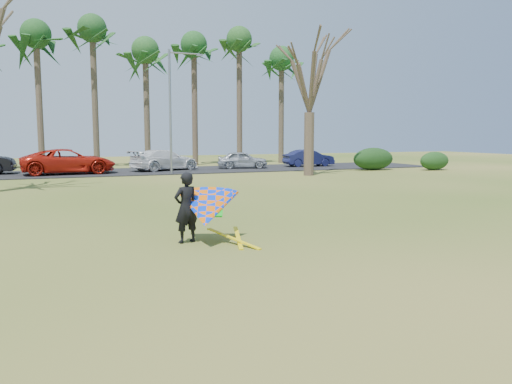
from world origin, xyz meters
name	(u,v)px	position (x,y,z in m)	size (l,w,h in m)	color
ground	(288,248)	(0.00, 0.00, 0.00)	(100.00, 100.00, 0.00)	#2A5412
parking_strip	(134,172)	(0.00, 25.00, 0.03)	(46.00, 7.00, 0.06)	black
palm_4	(36,36)	(-6.00, 31.00, 9.85)	(4.84, 4.84, 11.54)	#4F412F
palm_5	(92,31)	(-2.00, 31.00, 10.52)	(4.84, 4.84, 12.24)	#483B2B
palm_6	(145,52)	(2.00, 31.00, 9.17)	(4.84, 4.84, 10.84)	#48392B
palm_7	(194,46)	(6.00, 31.00, 9.85)	(4.84, 4.84, 11.54)	#49382C
palm_8	(239,41)	(10.00, 31.00, 10.52)	(4.84, 4.84, 12.24)	#47362A
palm_9	(282,60)	(14.00, 31.00, 9.17)	(4.84, 4.84, 10.84)	#4A3D2C
bare_tree_right	(310,71)	(10.00, 18.00, 6.57)	(6.27, 6.27, 9.21)	#46362A
streetlight	(173,105)	(2.16, 22.00, 4.46)	(2.28, 0.18, 8.00)	gray
hedge_near	(373,159)	(16.62, 20.48, 0.82)	(3.27, 1.48, 1.64)	black
hedge_far	(434,161)	(20.74, 18.75, 0.68)	(2.43, 1.14, 1.35)	#163914
car_2	(69,161)	(-4.24, 24.16, 0.87)	(2.69, 5.84, 1.62)	red
car_3	(165,160)	(2.20, 25.17, 0.79)	(2.05, 5.04, 1.46)	white
car_4	(242,160)	(8.11, 25.15, 0.70)	(1.52, 3.77, 1.28)	#9EA4AC
car_5	(309,158)	(13.80, 25.23, 0.72)	(1.40, 4.02, 1.32)	#191C4B
kite_flyer	(204,209)	(-1.65, 1.24, 0.85)	(2.13, 2.39, 2.02)	black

